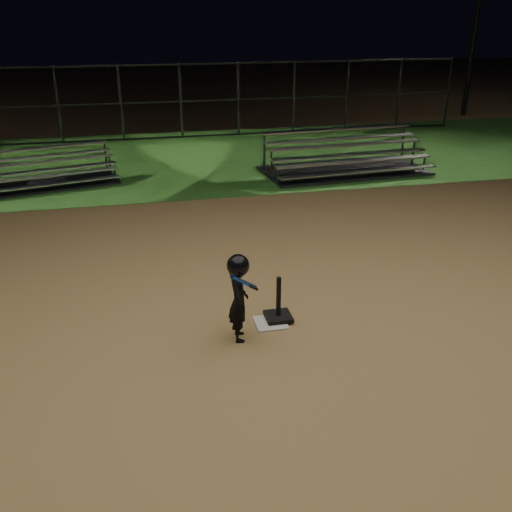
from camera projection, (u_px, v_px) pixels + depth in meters
The scene contains 8 objects.
ground at pixel (271, 323), 8.41m from camera, with size 80.00×80.00×0.00m, color olive.
grass_strip at pixel (193, 159), 17.35m from camera, with size 60.00×8.00×0.01m, color #275C1D.
home_plate at pixel (271, 323), 8.40m from camera, with size 0.45×0.45×0.02m, color beige.
batting_tee at pixel (278, 311), 8.45m from camera, with size 0.38×0.38×0.67m.
child_batter at pixel (239, 295), 7.77m from camera, with size 0.46×0.60×1.27m.
bleacher_left at pixel (45, 178), 14.77m from camera, with size 3.85×2.52×0.87m.
bleacher_right at pixel (345, 164), 15.88m from camera, with size 4.60×2.50×1.09m.
backstop_fence at pixel (181, 101), 19.53m from camera, with size 20.08×0.08×2.50m.
Camera 1 is at (-1.77, -7.08, 4.29)m, focal length 40.28 mm.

